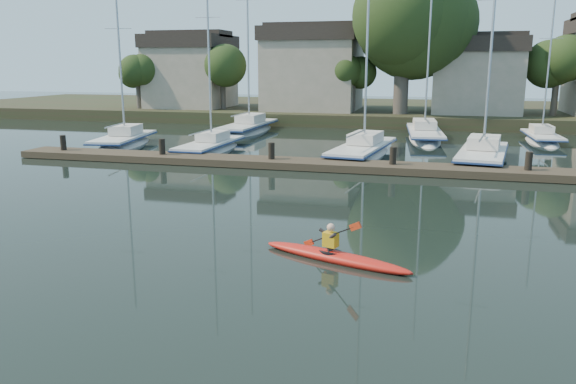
% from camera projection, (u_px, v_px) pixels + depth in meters
% --- Properties ---
extents(ground, '(160.00, 160.00, 0.00)m').
position_uv_depth(ground, '(231.00, 266.00, 14.27)').
color(ground, black).
rests_on(ground, ground).
extents(kayak, '(4.26, 1.96, 1.38)m').
position_uv_depth(kayak, '(334.00, 254.00, 14.62)').
color(kayak, red).
rests_on(kayak, ground).
extents(dock, '(34.00, 2.00, 1.80)m').
position_uv_depth(dock, '(330.00, 165.00, 27.43)').
color(dock, '#413625').
rests_on(dock, ground).
extents(sailboat_0, '(3.41, 8.12, 12.49)m').
position_uv_depth(sailboat_0, '(124.00, 149.00, 35.45)').
color(sailboat_0, silver).
rests_on(sailboat_0, ground).
extents(sailboat_1, '(2.15, 8.07, 13.14)m').
position_uv_depth(sailboat_1, '(210.00, 154.00, 33.13)').
color(sailboat_1, silver).
rests_on(sailboat_1, ground).
extents(sailboat_2, '(3.48, 9.75, 15.79)m').
position_uv_depth(sailboat_2, '(362.00, 160.00, 31.39)').
color(sailboat_2, silver).
rests_on(sailboat_2, ground).
extents(sailboat_3, '(3.53, 9.02, 14.16)m').
position_uv_depth(sailboat_3, '(482.00, 166.00, 29.41)').
color(sailboat_3, silver).
rests_on(sailboat_3, ground).
extents(sailboat_5, '(2.54, 10.00, 16.48)m').
position_uv_depth(sailboat_5, '(248.00, 135.00, 42.50)').
color(sailboat_5, silver).
rests_on(sailboat_5, ground).
extents(sailboat_6, '(3.09, 10.67, 16.73)m').
position_uv_depth(sailboat_6, '(424.00, 142.00, 38.73)').
color(sailboat_6, silver).
rests_on(sailboat_6, ground).
extents(sailboat_7, '(2.08, 7.21, 11.54)m').
position_uv_depth(sailboat_7, '(541.00, 144.00, 37.21)').
color(sailboat_7, silver).
rests_on(sailboat_7, ground).
extents(shore, '(90.00, 25.25, 12.75)m').
position_uv_depth(shore, '(400.00, 84.00, 51.17)').
color(shore, '#243319').
rests_on(shore, ground).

